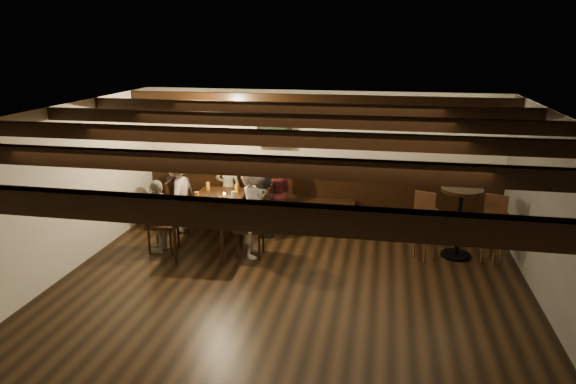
% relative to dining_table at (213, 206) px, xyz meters
% --- Properties ---
extents(room, '(7.00, 7.00, 7.00)m').
position_rel_dining_table_xyz_m(room, '(1.26, 0.16, 0.43)').
color(room, black).
rests_on(room, ground).
extents(dining_table, '(0.95, 1.91, 0.70)m').
position_rel_dining_table_xyz_m(dining_table, '(0.00, 0.00, 0.00)').
color(dining_table, black).
rests_on(dining_table, floor).
extents(chair_left_near, '(0.44, 0.44, 0.91)m').
position_rel_dining_table_xyz_m(chair_left_near, '(-0.75, 0.41, -0.36)').
color(chair_left_near, black).
rests_on(chair_left_near, floor).
extents(chair_left_far, '(0.46, 0.46, 0.95)m').
position_rel_dining_table_xyz_m(chair_left_far, '(-0.69, -0.49, -0.35)').
color(chair_left_far, black).
rests_on(chair_left_far, floor).
extents(chair_right_near, '(0.43, 0.43, 0.88)m').
position_rel_dining_table_xyz_m(chair_right_near, '(0.69, 0.49, -0.37)').
color(chair_right_near, black).
rests_on(chair_right_near, floor).
extents(chair_right_far, '(0.46, 0.46, 0.96)m').
position_rel_dining_table_xyz_m(chair_right_far, '(0.75, -0.41, -0.35)').
color(chair_right_far, black).
rests_on(chair_right_far, floor).
extents(person_bench_left, '(0.61, 0.42, 1.20)m').
position_rel_dining_table_xyz_m(person_bench_left, '(-0.95, 0.84, -0.04)').
color(person_bench_left, black).
rests_on(person_bench_left, floor).
extents(person_bench_centre, '(0.48, 0.33, 1.27)m').
position_rel_dining_table_xyz_m(person_bench_centre, '(-0.06, 1.05, -0.01)').
color(person_bench_centre, gray).
rests_on(person_bench_centre, floor).
extents(person_bench_right, '(0.64, 0.52, 1.26)m').
position_rel_dining_table_xyz_m(person_bench_right, '(0.84, 0.95, -0.01)').
color(person_bench_right, maroon).
rests_on(person_bench_right, floor).
extents(person_left_near, '(0.56, 0.92, 1.38)m').
position_rel_dining_table_xyz_m(person_left_near, '(-0.78, 0.40, 0.05)').
color(person_left_near, '#A4908B').
rests_on(person_left_near, floor).
extents(person_left_far, '(0.33, 0.71, 1.18)m').
position_rel_dining_table_xyz_m(person_left_far, '(-0.72, -0.50, -0.05)').
color(person_left_far, '#A19980').
rests_on(person_left_far, floor).
extents(person_right_near, '(0.41, 0.60, 1.18)m').
position_rel_dining_table_xyz_m(person_right_near, '(0.72, 0.50, -0.05)').
color(person_right_near, '#252628').
rests_on(person_right_near, floor).
extents(person_right_far, '(0.37, 0.53, 1.40)m').
position_rel_dining_table_xyz_m(person_right_far, '(0.78, -0.40, 0.06)').
color(person_right_far, '#B7AB9B').
rests_on(person_right_far, floor).
extents(pint_a, '(0.07, 0.07, 0.14)m').
position_rel_dining_table_xyz_m(pint_a, '(-0.32, 0.68, 0.13)').
color(pint_a, '#BF7219').
rests_on(pint_a, dining_table).
extents(pint_b, '(0.07, 0.07, 0.14)m').
position_rel_dining_table_xyz_m(pint_b, '(0.21, 0.66, 0.13)').
color(pint_b, '#BF7219').
rests_on(pint_b, dining_table).
extents(pint_c, '(0.07, 0.07, 0.14)m').
position_rel_dining_table_xyz_m(pint_c, '(-0.31, 0.08, 0.13)').
color(pint_c, '#BF7219').
rests_on(pint_c, dining_table).
extents(pint_d, '(0.07, 0.07, 0.14)m').
position_rel_dining_table_xyz_m(pint_d, '(0.29, 0.22, 0.13)').
color(pint_d, silver).
rests_on(pint_d, dining_table).
extents(pint_e, '(0.07, 0.07, 0.14)m').
position_rel_dining_table_xyz_m(pint_e, '(-0.19, -0.46, 0.13)').
color(pint_e, '#BF7219').
rests_on(pint_e, dining_table).
extents(pint_f, '(0.07, 0.07, 0.14)m').
position_rel_dining_table_xyz_m(pint_f, '(0.23, -0.54, 0.13)').
color(pint_f, silver).
rests_on(pint_f, dining_table).
extents(pint_g, '(0.07, 0.07, 0.14)m').
position_rel_dining_table_xyz_m(pint_g, '(0.10, -0.80, 0.13)').
color(pint_g, '#BF7219').
rests_on(pint_g, dining_table).
extents(plate_near, '(0.24, 0.24, 0.01)m').
position_rel_dining_table_xyz_m(plate_near, '(-0.11, -0.71, 0.06)').
color(plate_near, white).
rests_on(plate_near, dining_table).
extents(plate_far, '(0.24, 0.24, 0.01)m').
position_rel_dining_table_xyz_m(plate_far, '(0.20, -0.29, 0.06)').
color(plate_far, white).
rests_on(plate_far, dining_table).
extents(condiment_caddy, '(0.15, 0.10, 0.12)m').
position_rel_dining_table_xyz_m(condiment_caddy, '(0.00, -0.05, 0.12)').
color(condiment_caddy, black).
rests_on(condiment_caddy, dining_table).
extents(candle, '(0.05, 0.05, 0.05)m').
position_rel_dining_table_xyz_m(candle, '(0.10, 0.31, 0.08)').
color(candle, beige).
rests_on(candle, dining_table).
extents(high_top_table, '(0.62, 0.62, 1.11)m').
position_rel_dining_table_xyz_m(high_top_table, '(3.89, 0.16, 0.09)').
color(high_top_table, black).
rests_on(high_top_table, floor).
extents(bar_stool_left, '(0.39, 0.40, 1.12)m').
position_rel_dining_table_xyz_m(bar_stool_left, '(3.39, -0.05, -0.22)').
color(bar_stool_left, '#341B10').
rests_on(bar_stool_left, floor).
extents(bar_stool_right, '(0.39, 0.40, 1.12)m').
position_rel_dining_table_xyz_m(bar_stool_right, '(4.39, 0.00, -0.22)').
color(bar_stool_right, '#341B10').
rests_on(bar_stool_right, floor).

